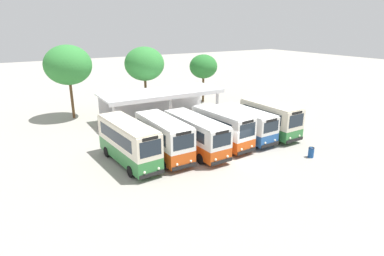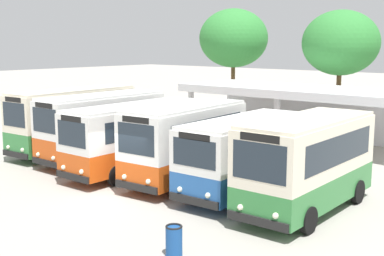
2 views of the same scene
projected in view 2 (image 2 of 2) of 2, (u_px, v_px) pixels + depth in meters
ground_plane at (124, 197)px, 20.24m from camera, size 180.00×180.00×0.00m
city_bus_nearest_orange at (74, 118)px, 28.27m from camera, size 2.72×7.86×3.50m
city_bus_second_in_row at (102, 125)px, 26.07m from camera, size 2.40×6.97×3.43m
city_bus_middle_cream at (137, 135)px, 23.95m from camera, size 2.45×7.77×3.19m
city_bus_fourth_amber at (186, 140)px, 22.11m from camera, size 2.81×6.69×3.37m
city_bus_fifth_blue at (245, 152)px, 20.45m from camera, size 2.64×6.95×3.04m
city_bus_far_end_green at (307, 160)px, 18.26m from camera, size 2.60×6.73×3.39m
terminal_canopy at (302, 99)px, 31.20m from camera, size 14.23×5.42×3.40m
waiting_chair_end_by_column at (271, 132)px, 31.88m from camera, size 0.45×0.45×0.86m
waiting_chair_second_from_end at (280, 133)px, 31.60m from camera, size 0.45×0.45×0.86m
waiting_chair_middle_seat at (287, 134)px, 31.17m from camera, size 0.45×0.45×0.86m
waiting_chair_fourth_seat at (295, 135)px, 30.78m from camera, size 0.45×0.45×0.86m
roadside_tree_behind_canopy at (341, 43)px, 34.00m from camera, size 5.08×5.08×8.16m
roadside_tree_west_of_canopy at (234, 38)px, 40.36m from camera, size 5.40×5.40×8.66m
litter_bin_apron at (174, 240)px, 14.57m from camera, size 0.49×0.49×0.90m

